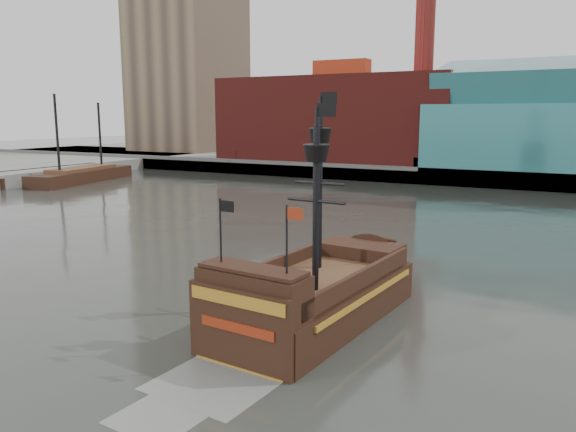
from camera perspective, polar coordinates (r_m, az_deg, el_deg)
The scene contains 7 objects.
ground at distance 30.38m, azimuth -9.89°, elevation -9.91°, with size 400.00×400.00×0.00m, color #2B2E29.
promenade_far at distance 116.09m, azimuth 19.35°, elevation 4.97°, with size 220.00×60.00×2.00m, color slate.
seawall at distance 87.15m, azimuth 16.28°, elevation 3.80°, with size 220.00×1.00×2.60m, color #4C4C49.
pier at distance 92.58m, azimuth -27.09°, elevation 3.25°, with size 6.00×40.00×2.00m, color slate.
skyline at distance 108.57m, azimuth 22.29°, elevation 16.95°, with size 149.00×45.00×62.00m.
pirate_ship at distance 28.64m, azimuth 2.72°, elevation -8.65°, with size 6.30×16.87×12.37m.
docked_vessel at distance 94.50m, azimuth -20.17°, elevation 3.80°, with size 8.68×21.26×14.11m.
Camera 1 is at (17.80, -22.34, 10.35)m, focal length 35.00 mm.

